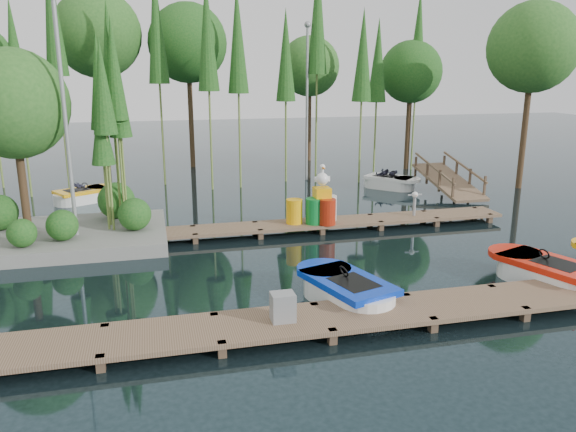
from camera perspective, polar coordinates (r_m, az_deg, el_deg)
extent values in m
plane|color=#1B2D33|center=(15.79, -1.33, -4.42)|extent=(90.00, 90.00, 0.00)
cube|color=brown|center=(11.67, 3.56, -10.32)|extent=(18.00, 1.50, 0.10)
cube|color=#4E3A2A|center=(10.80, -18.46, -14.49)|extent=(0.16, 0.16, 0.50)
cube|color=#4E3A2A|center=(11.92, -18.03, -11.57)|extent=(0.16, 0.16, 0.50)
cube|color=#4E3A2A|center=(10.80, -6.70, -13.77)|extent=(0.16, 0.16, 0.50)
cube|color=#4E3A2A|center=(11.91, -7.49, -10.93)|extent=(0.16, 0.16, 0.50)
cube|color=#4E3A2A|center=(11.22, 4.52, -12.56)|extent=(0.16, 0.16, 0.50)
cube|color=#4E3A2A|center=(12.30, 2.66, -9.96)|extent=(0.16, 0.16, 0.50)
cube|color=#4E3A2A|center=(12.01, 14.50, -11.08)|extent=(0.16, 0.16, 0.50)
cube|color=#4E3A2A|center=(13.02, 11.88, -8.81)|extent=(0.16, 0.16, 0.50)
cube|color=#4E3A2A|center=(13.11, 22.93, -9.55)|extent=(0.16, 0.16, 0.50)
cube|color=#4E3A2A|center=(14.05, 19.89, -7.63)|extent=(0.16, 0.16, 0.50)
cube|color=#4E3A2A|center=(15.31, 26.66, -6.50)|extent=(0.16, 0.16, 0.50)
cube|color=brown|center=(18.26, 0.02, -0.93)|extent=(15.00, 1.20, 0.10)
cube|color=#4E3A2A|center=(17.60, -22.67, -3.39)|extent=(0.16, 0.16, 0.50)
cube|color=#4E3A2A|center=(18.51, -22.25, -2.49)|extent=(0.16, 0.16, 0.50)
cube|color=#4E3A2A|center=(17.39, -16.06, -3.03)|extent=(0.16, 0.16, 0.50)
cube|color=#4E3A2A|center=(18.30, -15.97, -2.13)|extent=(0.16, 0.16, 0.50)
cube|color=#4E3A2A|center=(17.40, -9.38, -2.62)|extent=(0.16, 0.16, 0.50)
cube|color=#4E3A2A|center=(18.32, -9.63, -1.74)|extent=(0.16, 0.16, 0.50)
cube|color=#4E3A2A|center=(17.66, -2.81, -2.18)|extent=(0.16, 0.16, 0.50)
cube|color=#4E3A2A|center=(18.56, -3.38, -1.34)|extent=(0.16, 0.16, 0.50)
cube|color=#4E3A2A|center=(18.14, 3.50, -1.73)|extent=(0.16, 0.16, 0.50)
cube|color=#4E3A2A|center=(19.02, 2.64, -0.93)|extent=(0.16, 0.16, 0.50)
cube|color=#4E3A2A|center=(18.82, 9.41, -1.29)|extent=(0.16, 0.16, 0.50)
cube|color=#4E3A2A|center=(19.67, 8.32, -0.54)|extent=(0.16, 0.16, 0.50)
cube|color=#4E3A2A|center=(19.69, 14.85, -0.87)|extent=(0.16, 0.16, 0.50)
cube|color=#4E3A2A|center=(20.51, 13.58, -0.17)|extent=(0.16, 0.16, 0.50)
cube|color=#4E3A2A|center=(20.73, 19.78, -0.48)|extent=(0.16, 0.16, 0.50)
cube|color=#4E3A2A|center=(21.50, 18.39, 0.17)|extent=(0.16, 0.16, 0.50)
cube|color=slate|center=(18.48, -21.98, -2.07)|extent=(6.20, 4.20, 0.42)
sphere|color=#265B1E|center=(17.32, -21.96, -0.88)|extent=(0.90, 0.90, 0.90)
sphere|color=#265B1E|center=(19.27, -17.04, 1.52)|extent=(1.20, 1.20, 1.20)
sphere|color=#265B1E|center=(17.13, -25.42, -1.58)|extent=(0.80, 0.80, 0.80)
sphere|color=#265B1E|center=(17.71, -15.32, 0.17)|extent=(1.00, 1.00, 1.00)
cylinder|color=#422E1C|center=(18.63, -25.39, 3.48)|extent=(0.24, 0.24, 3.60)
sphere|color=#336A25|center=(18.39, -26.15, 10.20)|extent=(3.20, 3.20, 3.20)
cylinder|color=olive|center=(18.29, -17.14, 7.13)|extent=(0.07, 0.07, 5.93)
cone|color=#265B1E|center=(18.16, -17.65, 13.63)|extent=(0.70, 0.70, 2.97)
cylinder|color=olive|center=(18.17, -18.14, 6.58)|extent=(0.07, 0.07, 5.66)
cone|color=#265B1E|center=(18.02, -18.65, 12.82)|extent=(0.70, 0.70, 2.83)
cylinder|color=olive|center=(18.35, -16.47, 6.09)|extent=(0.07, 0.07, 5.22)
cone|color=#265B1E|center=(18.19, -16.89, 11.79)|extent=(0.70, 0.70, 2.61)
cylinder|color=olive|center=(17.55, -17.84, 6.12)|extent=(0.07, 0.07, 5.53)
cone|color=#265B1E|center=(17.39, -18.35, 12.43)|extent=(0.70, 0.70, 2.76)
cylinder|color=olive|center=(17.81, -18.09, 3.73)|extent=(0.07, 0.07, 4.01)
cone|color=#265B1E|center=(17.61, -18.45, 8.22)|extent=(0.70, 0.70, 2.01)
cylinder|color=olive|center=(18.16, -16.78, 7.39)|extent=(0.07, 0.07, 6.11)
cone|color=#265B1E|center=(18.04, -17.30, 14.14)|extent=(0.70, 0.70, 3.05)
cylinder|color=#422E1C|center=(26.84, 22.98, 9.00)|extent=(0.26, 0.26, 6.06)
sphere|color=#336A25|center=(26.77, 23.65, 15.44)|extent=(3.81, 3.81, 3.81)
cylinder|color=#422E1C|center=(30.36, 12.14, 9.38)|extent=(0.26, 0.26, 5.02)
sphere|color=#265B1E|center=(30.25, 12.40, 14.12)|extent=(3.16, 3.16, 3.16)
cylinder|color=#422E1C|center=(32.62, 2.15, 10.30)|extent=(0.26, 0.26, 5.31)
sphere|color=#336A25|center=(32.52, 2.20, 14.96)|extent=(3.34, 3.34, 3.34)
cylinder|color=#422E1C|center=(30.74, -9.87, 10.90)|extent=(0.26, 0.26, 6.46)
sphere|color=#265B1E|center=(30.70, -10.15, 16.92)|extent=(4.06, 4.06, 4.06)
cylinder|color=#422E1C|center=(30.70, -18.27, 10.75)|extent=(0.26, 0.26, 6.85)
sphere|color=#336A25|center=(30.69, -18.81, 17.12)|extent=(4.31, 4.31, 4.31)
cylinder|color=olive|center=(25.32, -25.50, 10.07)|extent=(0.09, 0.09, 7.48)
cone|color=#265B1E|center=(25.29, -26.04, 14.79)|extent=(0.90, 0.90, 4.11)
cylinder|color=olive|center=(25.62, -22.28, 12.90)|extent=(0.09, 0.09, 9.66)
cone|color=#265B1E|center=(25.73, -22.90, 18.90)|extent=(0.90, 0.90, 5.31)
cylinder|color=olive|center=(26.47, -17.34, 11.20)|extent=(0.09, 0.09, 7.69)
cone|color=#265B1E|center=(26.45, -17.71, 15.85)|extent=(0.90, 0.90, 4.23)
cylinder|color=olive|center=(26.06, -12.90, 12.88)|extent=(0.09, 0.09, 8.99)
cone|color=#265B1E|center=(26.11, -13.23, 18.40)|extent=(0.90, 0.90, 4.94)
cylinder|color=olive|center=(24.59, -8.01, 12.36)|extent=(0.09, 0.09, 8.44)
cone|color=#265B1E|center=(24.61, -8.21, 17.86)|extent=(0.90, 0.90, 4.64)
cylinder|color=olive|center=(24.89, -5.03, 12.22)|extent=(0.09, 0.09, 8.22)
cone|color=#265B1E|center=(24.90, -5.15, 17.52)|extent=(0.90, 0.90, 4.52)
cylinder|color=olive|center=(26.22, -0.22, 11.51)|extent=(0.09, 0.09, 7.41)
cone|color=#265B1E|center=(26.18, -0.23, 16.05)|extent=(0.90, 0.90, 4.07)
cylinder|color=olive|center=(26.80, 2.95, 14.10)|extent=(0.09, 0.09, 9.77)
cone|color=#265B1E|center=(26.91, 3.03, 19.94)|extent=(0.90, 0.90, 5.38)
cylinder|color=olive|center=(26.21, 7.46, 11.39)|extent=(0.09, 0.09, 7.40)
cone|color=#265B1E|center=(26.17, 7.62, 15.92)|extent=(0.90, 0.90, 4.07)
cylinder|color=olive|center=(28.21, 8.96, 11.30)|extent=(0.09, 0.09, 7.14)
cone|color=#265B1E|center=(28.16, 9.12, 15.36)|extent=(0.90, 0.90, 3.93)
cylinder|color=olive|center=(30.14, 12.83, 12.73)|extent=(0.09, 0.09, 8.61)
cone|color=#265B1E|center=(30.17, 13.11, 17.30)|extent=(0.90, 0.90, 4.74)
cylinder|color=gray|center=(17.30, -21.60, 8.14)|extent=(0.12, 0.12, 7.00)
cylinder|color=gray|center=(26.62, 1.94, 11.12)|extent=(0.12, 0.12, 7.00)
sphere|color=gray|center=(26.63, 2.01, 18.87)|extent=(0.30, 0.30, 0.30)
cube|color=brown|center=(24.79, 15.98, 3.40)|extent=(1.50, 3.94, 0.95)
cube|color=#4E3A2A|center=(23.08, 16.42, 2.66)|extent=(0.08, 0.08, 0.90)
cube|color=#4E3A2A|center=(24.00, 15.14, 3.47)|extent=(0.08, 0.08, 0.90)
cube|color=#4E3A2A|center=(24.93, 13.95, 4.21)|extent=(0.08, 0.08, 0.90)
cube|color=#4E3A2A|center=(25.87, 12.84, 4.90)|extent=(0.08, 0.08, 0.90)
cube|color=brown|center=(24.35, 14.65, 4.73)|extent=(0.06, 3.54, 0.83)
cube|color=#4E3A2A|center=(23.81, 19.34, 2.79)|extent=(0.08, 0.08, 0.90)
cube|color=#4E3A2A|center=(24.70, 17.99, 3.57)|extent=(0.08, 0.08, 0.90)
cube|color=#4E3A2A|center=(25.60, 16.73, 4.29)|extent=(0.08, 0.08, 0.90)
cube|color=#4E3A2A|center=(26.52, 15.56, 4.96)|extent=(0.08, 0.08, 0.90)
cube|color=brown|center=(25.04, 17.48, 4.80)|extent=(0.06, 3.54, 0.83)
cube|color=white|center=(12.89, 6.07, -8.04)|extent=(1.61, 1.62, 0.59)
cylinder|color=white|center=(13.36, 4.38, -7.14)|extent=(1.61, 1.61, 0.59)
cylinder|color=white|center=(12.42, 7.90, -9.00)|extent=(1.61, 1.61, 0.59)
cube|color=#072EB7|center=(12.77, 6.11, -6.71)|extent=(1.92, 2.52, 0.15)
cylinder|color=#072EB7|center=(13.47, 3.68, -5.48)|extent=(1.64, 1.64, 0.15)
cube|color=black|center=(12.59, 6.71, -6.81)|extent=(1.08, 1.25, 0.06)
torus|color=black|center=(12.81, 5.70, -5.60)|extent=(0.24, 0.33, 0.28)
cube|color=white|center=(15.34, 24.87, -5.58)|extent=(1.67, 1.68, 0.59)
cylinder|color=white|center=(15.66, 22.84, -4.96)|extent=(1.67, 1.67, 0.59)
cylinder|color=white|center=(15.05, 26.99, -6.22)|extent=(1.67, 1.67, 0.59)
cube|color=red|center=(15.24, 25.00, -4.44)|extent=(2.03, 2.58, 0.15)
cylinder|color=red|center=(15.71, 22.05, -3.57)|extent=(1.70, 1.70, 0.15)
cube|color=black|center=(15.13, 25.72, -4.47)|extent=(1.13, 1.28, 0.06)
torus|color=black|center=(15.25, 24.57, -3.52)|extent=(0.26, 0.34, 0.29)
cube|color=white|center=(23.89, -20.15, 1.76)|extent=(1.56, 1.55, 0.52)
cylinder|color=white|center=(24.12, -18.94, 1.99)|extent=(1.55, 1.55, 0.52)
cylinder|color=white|center=(23.66, -21.39, 1.53)|extent=(1.55, 1.55, 0.52)
cube|color=#FFAF0D|center=(23.83, -20.21, 2.42)|extent=(2.27, 2.00, 0.13)
cylinder|color=#FFAF0D|center=(24.18, -18.45, 2.74)|extent=(1.58, 1.58, 0.13)
cube|color=black|center=(23.74, -20.63, 2.45)|extent=(1.16, 1.08, 0.06)
torus|color=black|center=(23.85, -19.94, 2.92)|extent=(0.29, 0.25, 0.25)
imported|color=#1E1E2D|center=(23.68, -20.78, 2.97)|extent=(0.51, 0.47, 0.92)
cube|color=white|center=(25.48, 10.21, 3.22)|extent=(1.64, 1.64, 0.53)
cylinder|color=white|center=(25.27, 11.43, 3.06)|extent=(1.63, 1.63, 0.53)
cylinder|color=white|center=(25.70, 9.02, 3.37)|extent=(1.63, 1.63, 0.53)
cube|color=white|center=(25.43, 10.24, 3.86)|extent=(2.24, 2.27, 0.13)
cylinder|color=white|center=(25.13, 12.02, 3.64)|extent=(1.66, 1.66, 0.13)
cube|color=black|center=(25.49, 9.85, 4.00)|extent=(1.17, 1.18, 0.06)
torus|color=black|center=(25.34, 10.56, 4.25)|extent=(0.29, 0.29, 0.25)
imported|color=#1E1E2D|center=(25.47, 9.77, 4.45)|extent=(0.47, 0.48, 0.86)
imported|color=#1E1E2D|center=(25.66, 10.75, 4.35)|extent=(0.37, 0.37, 0.65)
cube|color=gray|center=(11.32, -0.53, -9.22)|extent=(0.47, 0.40, 0.58)
cylinder|color=#FFAF0D|center=(18.19, 0.64, 0.47)|extent=(0.53, 0.53, 0.80)
cylinder|color=#0D792C|center=(18.17, 2.69, 0.50)|extent=(0.56, 0.56, 0.84)
cylinder|color=silver|center=(18.59, 4.10, 0.81)|extent=(0.56, 0.56, 0.84)
cylinder|color=#9F1F0B|center=(18.10, 3.99, 0.43)|extent=(0.56, 0.56, 0.84)
cube|color=#FFAF0D|center=(18.20, 3.48, 2.40)|extent=(0.51, 0.51, 0.33)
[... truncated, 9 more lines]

